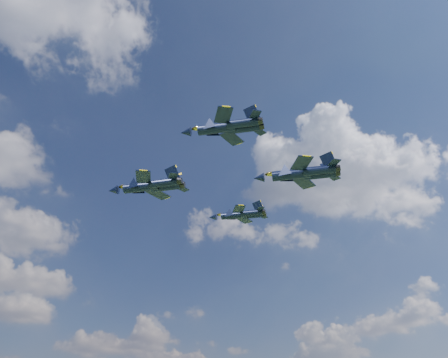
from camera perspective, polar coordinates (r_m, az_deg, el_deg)
jet_lead at (r=95.28m, az=-11.09°, el=-1.03°), size 15.29×16.53×4.34m
jet_left at (r=77.79m, az=-1.33°, el=6.62°), size 13.63×14.16×3.78m
jet_right at (r=105.05m, az=1.07°, el=-4.75°), size 12.50×13.18×3.50m
jet_slot at (r=88.30m, az=8.41°, el=0.59°), size 15.55×16.23×4.32m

